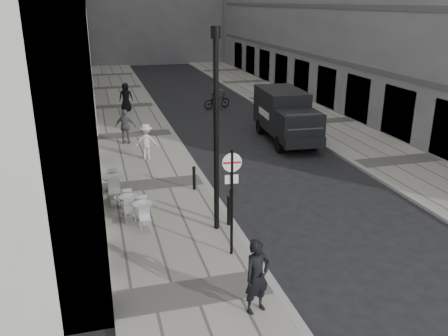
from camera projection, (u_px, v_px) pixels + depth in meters
The scene contains 15 objects.
sidewalk at pixel (136, 135), 25.69m from camera, with size 4.00×60.00×0.12m, color gray.
far_sidewalk at pixel (321, 122), 28.45m from camera, with size 4.00×60.00×0.12m, color gray.
walking_man at pixel (257, 276), 10.78m from camera, with size 0.66×0.44×1.82m, color black.
sign_post at pixel (232, 189), 12.89m from camera, with size 0.54×0.10×3.11m.
lamppost at pixel (216, 123), 13.93m from camera, with size 0.28×0.28×6.19m.
bollard_near at pixel (229, 210), 15.16m from camera, with size 0.13×0.13×0.99m, color black.
bollard_far at pixel (194, 179), 18.03m from camera, with size 0.12×0.12×0.87m, color black.
panel_van at pixel (285, 113), 24.49m from camera, with size 2.37×5.59×2.57m.
cyclist at pixel (217, 96), 32.15m from camera, with size 2.04×1.14×2.08m.
pedestrian_a at pixel (126, 127), 23.72m from camera, with size 1.03×0.43×1.76m, color #4D4D51.
pedestrian_b at pixel (146, 142), 21.42m from camera, with size 1.06×0.61×1.63m, color #BDB5AF.
pedestrian_c at pixel (126, 97), 30.85m from camera, with size 0.89×0.58×1.83m, color black.
cafe_table_near at pixel (143, 212), 15.25m from camera, with size 0.64×1.45×0.83m.
cafe_table_mid at pixel (129, 204), 15.82m from camera, with size 0.63×1.42×0.81m.
cafe_table_far at pixel (114, 185), 17.20m from camera, with size 0.76×1.72×0.98m.
Camera 1 is at (-3.99, -7.19, 6.95)m, focal length 38.00 mm.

